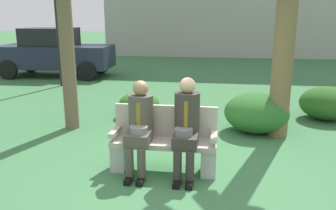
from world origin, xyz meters
TOP-DOWN VIEW (x-y plane):
  - ground_plane at (0.00, 0.00)m, footprint 80.00×80.00m
  - park_bench at (-0.26, 0.29)m, footprint 1.44×0.44m
  - seated_man_left at (-0.58, 0.16)m, footprint 0.34×0.72m
  - seated_man_right at (0.05, 0.17)m, footprint 0.34×0.72m
  - shrub_near_bench at (1.17, 2.15)m, footprint 1.18×1.08m
  - shrub_mid_lawn at (-1.20, 2.78)m, footprint 0.87×0.80m
  - shrub_far_lawn at (2.69, 3.19)m, footprint 1.10×1.01m
  - parked_car_near at (-5.27, 7.32)m, footprint 3.96×1.83m
  - street_lamp at (-4.32, 5.74)m, footprint 0.24×0.24m

SIDE VIEW (x-z plane):
  - ground_plane at x=0.00m, z-range 0.00..0.00m
  - shrub_mid_lawn at x=-1.20m, z-range 0.00..0.54m
  - shrub_far_lawn at x=2.69m, z-range 0.00..0.69m
  - shrub_near_bench at x=1.17m, z-range 0.00..0.74m
  - park_bench at x=-0.26m, z-range -0.05..0.85m
  - seated_man_left at x=-0.58m, z-range 0.07..1.35m
  - seated_man_right at x=0.05m, z-range 0.07..1.40m
  - parked_car_near at x=-5.27m, z-range 0.00..1.68m
  - street_lamp at x=-4.32m, z-range 0.40..3.86m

